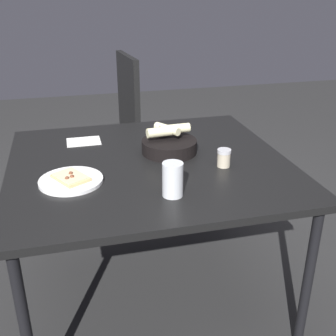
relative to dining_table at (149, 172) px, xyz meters
The scene contains 8 objects.
ground 0.65m from the dining_table, ahead, with size 8.00×8.00×0.00m, color #2A2A2A.
dining_table is the anchor object (origin of this frame).
pizza_plate 0.36m from the dining_table, 20.91° to the left, with size 0.25×0.25×0.04m.
bread_basket 0.16m from the dining_table, 143.71° to the right, with size 0.25×0.25×0.12m.
beer_glass 0.34m from the dining_table, 93.45° to the left, with size 0.08×0.08×0.13m.
pepper_shaker 0.33m from the dining_table, 156.40° to the left, with size 0.06×0.06×0.08m.
napkin 0.41m from the dining_table, 50.03° to the right, with size 0.16×0.12×0.00m.
chair_near 1.05m from the dining_table, 88.50° to the right, with size 0.49×0.49×0.98m.
Camera 1 is at (0.33, 1.63, 1.42)m, focal length 44.77 mm.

